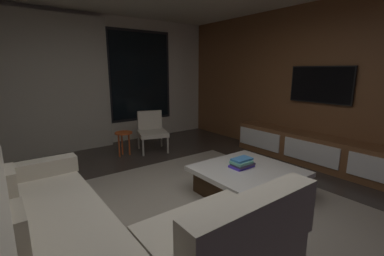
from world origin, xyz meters
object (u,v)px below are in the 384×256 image
(book_stack_on_coffee_table, at_px, (242,163))
(accent_chair_near_window, at_px, (152,129))
(mounted_tv, at_px, (320,85))
(coffee_table, at_px, (248,182))
(sectional_couch, at_px, (96,242))
(side_stool, at_px, (124,137))
(media_console, at_px, (320,152))

(book_stack_on_coffee_table, bearing_deg, accent_chair_near_window, 90.21)
(mounted_tv, bearing_deg, coffee_table, -174.85)
(mounted_tv, bearing_deg, sectional_couch, -174.43)
(side_stool, height_order, mounted_tv, mounted_tv)
(coffee_table, relative_size, mounted_tv, 1.10)
(accent_chair_near_window, xyz_separation_m, side_stool, (-0.61, -0.03, -0.06))
(coffee_table, distance_m, accent_chair_near_window, 2.52)
(coffee_table, height_order, media_console, media_console)
(coffee_table, distance_m, mounted_tv, 2.25)
(accent_chair_near_window, bearing_deg, book_stack_on_coffee_table, -89.79)
(side_stool, xyz_separation_m, mounted_tv, (2.55, -2.31, 0.98))
(sectional_couch, xyz_separation_m, side_stool, (1.35, 2.69, 0.08))
(book_stack_on_coffee_table, xyz_separation_m, media_console, (1.76, -0.12, -0.16))
(book_stack_on_coffee_table, xyz_separation_m, accent_chair_near_window, (-0.01, 2.41, 0.02))
(accent_chair_near_window, bearing_deg, media_console, -55.16)
(mounted_tv, bearing_deg, side_stool, 137.83)
(coffee_table, xyz_separation_m, media_console, (1.74, -0.02, 0.06))
(accent_chair_near_window, distance_m, side_stool, 0.61)
(mounted_tv, bearing_deg, accent_chair_near_window, 129.78)
(book_stack_on_coffee_table, bearing_deg, sectional_couch, -171.18)
(coffee_table, relative_size, side_stool, 2.52)
(side_stool, distance_m, mounted_tv, 3.58)
(book_stack_on_coffee_table, xyz_separation_m, mounted_tv, (1.94, 0.08, 0.94))
(side_stool, relative_size, mounted_tv, 0.44)
(book_stack_on_coffee_table, relative_size, accent_chair_near_window, 0.38)
(coffee_table, bearing_deg, mounted_tv, 5.15)
(sectional_couch, bearing_deg, mounted_tv, 5.57)
(sectional_couch, relative_size, media_console, 0.81)
(sectional_couch, height_order, side_stool, sectional_couch)
(side_stool, bearing_deg, book_stack_on_coffee_table, -75.57)
(coffee_table, bearing_deg, sectional_couch, -174.02)
(sectional_couch, relative_size, accent_chair_near_window, 3.21)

